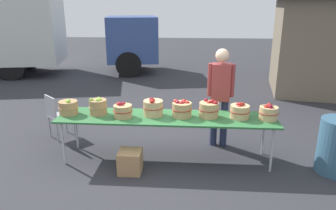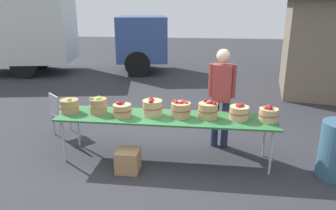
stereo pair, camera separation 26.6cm
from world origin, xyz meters
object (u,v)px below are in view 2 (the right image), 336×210
apple_basket_red_2 (181,109)px  apple_basket_red_4 (239,112)px  box_truck (44,32)px  apple_basket_red_5 (269,114)px  market_table (166,118)px  apple_basket_green_1 (98,105)px  folding_chair (61,111)px  apple_basket_green_0 (70,106)px  vendor_adult (222,91)px  produce_crate (128,161)px  apple_basket_red_0 (122,110)px  apple_basket_red_1 (152,107)px  apple_basket_red_3 (208,110)px

apple_basket_red_2 → apple_basket_red_4: apple_basket_red_2 is taller
apple_basket_red_4 → box_truck: bearing=135.6°
apple_basket_red_2 → apple_basket_red_5: (1.35, -0.04, -0.01)m
market_table → apple_basket_red_4: bearing=1.1°
apple_basket_green_1 → folding_chair: size_ratio=0.35×
apple_basket_green_0 → apple_basket_red_2: (1.86, 0.02, 0.01)m
folding_chair → box_truck: bearing=-18.3°
apple_basket_red_5 → vendor_adult: size_ratio=0.17×
folding_chair → produce_crate: folding_chair is taller
market_table → box_truck: 8.43m
apple_basket_green_0 → box_truck: 7.48m
market_table → apple_basket_red_4: 1.17m
vendor_adult → market_table: bearing=40.1°
apple_basket_green_1 → apple_basket_red_2: (1.37, -0.01, -0.01)m
apple_basket_red_0 → apple_basket_red_2: (0.94, 0.10, 0.02)m
apple_basket_red_1 → vendor_adult: 1.27m
apple_basket_red_0 → apple_basket_red_4: apple_basket_red_4 is taller
market_table → vendor_adult: 1.14m
apple_basket_red_2 → folding_chair: apple_basket_red_2 is taller
apple_basket_red_5 → produce_crate: bearing=-167.8°
apple_basket_red_2 → apple_basket_green_0: bearing=-179.5°
vendor_adult → apple_basket_red_0: bearing=29.0°
apple_basket_green_0 → apple_basket_red_5: size_ratio=1.06×
apple_basket_green_0 → box_truck: box_truck is taller
apple_basket_red_4 → apple_basket_red_3: bearing=178.3°
apple_basket_red_0 → apple_basket_red_2: size_ratio=0.96×
apple_basket_green_1 → apple_basket_red_0: (0.43, -0.11, -0.03)m
apple_basket_red_1 → box_truck: 8.24m
apple_basket_red_0 → apple_basket_red_3: bearing=4.6°
apple_basket_red_3 → box_truck: 8.84m
box_truck → folding_chair: size_ratio=9.26×
apple_basket_red_3 → produce_crate: bearing=-156.9°
apple_basket_green_0 → folding_chair: size_ratio=0.37×
folding_chair → produce_crate: (1.61, -1.17, -0.34)m
apple_basket_red_1 → apple_basket_red_2: 0.47m
market_table → vendor_adult: (0.90, 0.62, 0.32)m
apple_basket_red_0 → apple_basket_red_5: (2.29, 0.06, 0.01)m
apple_basket_red_1 → apple_basket_red_3: apple_basket_red_1 is taller
apple_basket_green_0 → box_truck: size_ratio=0.04×
apple_basket_red_2 → apple_basket_red_0: bearing=-173.9°
vendor_adult → apple_basket_green_1: bearing=21.7°
market_table → apple_basket_green_0: size_ratio=10.87×
apple_basket_green_1 → vendor_adult: bearing=16.3°
apple_basket_red_0 → folding_chair: bearing=151.9°
apple_basket_red_1 → produce_crate: size_ratio=0.97×
apple_basket_red_3 → vendor_adult: 0.65m
apple_basket_green_1 → apple_basket_red_0: bearing=-13.8°
box_truck → produce_crate: size_ratio=23.01×
apple_basket_green_1 → apple_basket_red_4: 2.28m
vendor_adult → produce_crate: 1.99m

